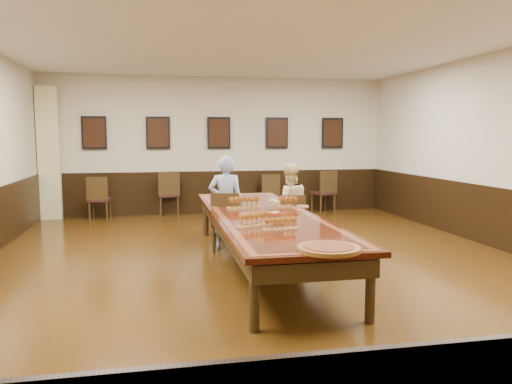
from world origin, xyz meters
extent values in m
cube|color=black|center=(0.00, 0.00, -0.01)|extent=(8.00, 10.00, 0.02)
cube|color=white|center=(0.00, 0.00, 3.21)|extent=(8.00, 10.00, 0.02)
cube|color=beige|center=(0.00, 5.01, 1.60)|extent=(8.00, 0.02, 3.20)
imported|color=#4A6EB9|center=(-0.37, 1.15, 0.76)|extent=(0.61, 0.46, 1.52)
imported|color=#F7E19A|center=(0.71, 1.21, 0.69)|extent=(0.71, 0.56, 1.38)
cube|color=#F45175|center=(0.60, 0.21, 0.76)|extent=(0.13, 0.16, 0.01)
cube|color=beige|center=(-3.75, 4.82, 1.45)|extent=(0.45, 0.18, 2.90)
cube|color=black|center=(0.00, 4.98, 0.50)|extent=(7.98, 0.04, 1.00)
cube|color=black|center=(3.98, 0.00, 0.50)|extent=(0.04, 9.98, 1.00)
cube|color=black|center=(0.00, 0.00, 0.72)|extent=(1.40, 5.00, 0.06)
cube|color=brown|center=(0.00, 0.00, 0.75)|extent=(1.28, 4.88, 0.00)
cube|color=black|center=(0.00, 0.00, 0.75)|extent=(1.10, 4.70, 0.00)
cube|color=black|center=(0.00, 0.00, 0.57)|extent=(1.25, 4.85, 0.18)
cylinder|color=black|center=(-0.58, -2.32, 0.34)|extent=(0.10, 0.10, 0.69)
cylinder|color=black|center=(0.58, -2.32, 0.34)|extent=(0.10, 0.10, 0.69)
cylinder|color=black|center=(-0.58, 2.32, 0.34)|extent=(0.10, 0.10, 0.69)
cylinder|color=black|center=(0.58, 2.32, 0.34)|extent=(0.10, 0.10, 0.69)
cube|color=black|center=(-2.80, 4.94, 1.90)|extent=(0.54, 0.03, 0.74)
cube|color=black|center=(-2.80, 4.92, 1.90)|extent=(0.46, 0.01, 0.64)
cube|color=black|center=(-1.40, 4.94, 1.90)|extent=(0.54, 0.03, 0.74)
cube|color=black|center=(-1.40, 4.92, 1.90)|extent=(0.46, 0.01, 0.64)
cube|color=black|center=(0.00, 4.94, 1.90)|extent=(0.54, 0.03, 0.74)
cube|color=black|center=(0.00, 4.92, 1.90)|extent=(0.46, 0.01, 0.64)
cube|color=black|center=(1.40, 4.94, 1.90)|extent=(0.54, 0.03, 0.74)
cube|color=black|center=(1.40, 4.92, 1.90)|extent=(0.46, 0.01, 0.64)
cube|color=black|center=(2.80, 4.94, 1.90)|extent=(0.54, 0.03, 0.74)
cube|color=black|center=(2.80, 4.92, 1.90)|extent=(0.46, 0.01, 0.64)
cube|color=olive|center=(-0.18, 0.51, 0.77)|extent=(0.52, 0.23, 0.03)
cube|color=olive|center=(0.58, 0.50, 0.77)|extent=(0.48, 0.24, 0.03)
cube|color=olive|center=(-0.31, -0.94, 0.77)|extent=(0.49, 0.34, 0.03)
cube|color=olive|center=(-0.06, -1.22, 0.76)|extent=(0.42, 0.17, 0.03)
cylinder|color=red|center=(0.16, -0.05, 0.76)|extent=(0.21, 0.21, 0.02)
cylinder|color=silver|center=(0.16, -0.05, 0.77)|extent=(0.12, 0.12, 0.01)
cylinder|color=brown|center=(0.14, -2.34, 0.77)|extent=(0.75, 0.75, 0.04)
cylinder|color=brown|center=(0.14, -2.34, 0.79)|extent=(0.60, 0.60, 0.01)
camera|label=1|loc=(-1.45, -6.75, 1.84)|focal=35.00mm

